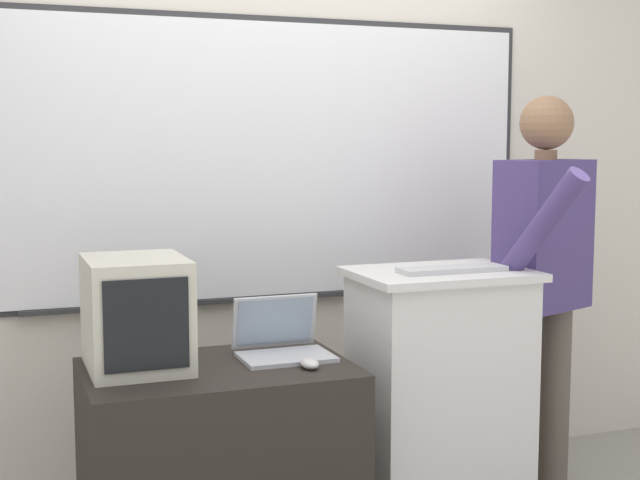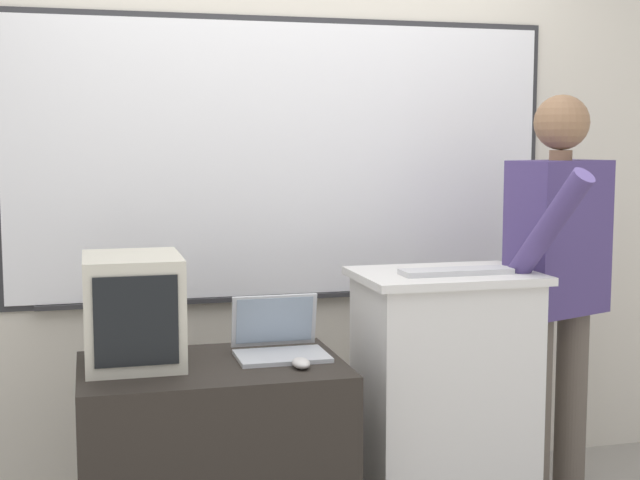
{
  "view_description": "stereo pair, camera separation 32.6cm",
  "coord_description": "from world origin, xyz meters",
  "px_view_note": "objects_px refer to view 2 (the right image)",
  "views": [
    {
      "loc": [
        -1.14,
        -2.48,
        1.52
      ],
      "look_at": [
        -0.0,
        0.55,
        1.15
      ],
      "focal_mm": 50.0,
      "sensor_mm": 36.0,
      "label": 1
    },
    {
      "loc": [
        -0.83,
        -2.58,
        1.52
      ],
      "look_at": [
        -0.0,
        0.55,
        1.15
      ],
      "focal_mm": 50.0,
      "sensor_mm": 36.0,
      "label": 2
    }
  ],
  "objects_px": {
    "person_presenter": "(558,274)",
    "crt_monitor": "(133,310)",
    "laptop": "(279,340)",
    "lectern_podium": "(443,402)",
    "side_desk": "(213,467)",
    "computer_mouse_by_laptop": "(301,363)",
    "wireless_keyboard": "(456,271)"
  },
  "relations": [
    {
      "from": "person_presenter",
      "to": "crt_monitor",
      "type": "height_order",
      "value": "person_presenter"
    },
    {
      "from": "person_presenter",
      "to": "laptop",
      "type": "bearing_deg",
      "value": 163.76
    },
    {
      "from": "lectern_podium",
      "to": "crt_monitor",
      "type": "xyz_separation_m",
      "value": [
        -1.16,
        -0.01,
        0.42
      ]
    },
    {
      "from": "side_desk",
      "to": "laptop",
      "type": "height_order",
      "value": "laptop"
    },
    {
      "from": "person_presenter",
      "to": "crt_monitor",
      "type": "relative_size",
      "value": 4.04
    },
    {
      "from": "laptop",
      "to": "computer_mouse_by_laptop",
      "type": "xyz_separation_m",
      "value": [
        0.03,
        -0.21,
        -0.04
      ]
    },
    {
      "from": "lectern_podium",
      "to": "computer_mouse_by_laptop",
      "type": "height_order",
      "value": "lectern_podium"
    },
    {
      "from": "laptop",
      "to": "person_presenter",
      "type": "bearing_deg",
      "value": 4.32
    },
    {
      "from": "side_desk",
      "to": "person_presenter",
      "type": "relative_size",
      "value": 0.54
    },
    {
      "from": "lectern_podium",
      "to": "side_desk",
      "type": "relative_size",
      "value": 1.12
    },
    {
      "from": "wireless_keyboard",
      "to": "crt_monitor",
      "type": "xyz_separation_m",
      "value": [
        -1.18,
        0.05,
        -0.1
      ]
    },
    {
      "from": "crt_monitor",
      "to": "lectern_podium",
      "type": "bearing_deg",
      "value": 0.55
    },
    {
      "from": "lectern_podium",
      "to": "laptop",
      "type": "xyz_separation_m",
      "value": [
        -0.65,
        -0.01,
        0.28
      ]
    },
    {
      "from": "crt_monitor",
      "to": "computer_mouse_by_laptop",
      "type": "bearing_deg",
      "value": -21.2
    },
    {
      "from": "person_presenter",
      "to": "crt_monitor",
      "type": "xyz_separation_m",
      "value": [
        -1.68,
        -0.08,
        -0.05
      ]
    },
    {
      "from": "person_presenter",
      "to": "computer_mouse_by_laptop",
      "type": "bearing_deg",
      "value": 174.08
    },
    {
      "from": "lectern_podium",
      "to": "wireless_keyboard",
      "type": "relative_size",
      "value": 2.42
    },
    {
      "from": "computer_mouse_by_laptop",
      "to": "side_desk",
      "type": "bearing_deg",
      "value": 154.66
    },
    {
      "from": "person_presenter",
      "to": "laptop",
      "type": "relative_size",
      "value": 5.26
    },
    {
      "from": "side_desk",
      "to": "computer_mouse_by_laptop",
      "type": "bearing_deg",
      "value": -25.34
    },
    {
      "from": "lectern_podium",
      "to": "crt_monitor",
      "type": "bearing_deg",
      "value": -179.45
    },
    {
      "from": "lectern_podium",
      "to": "person_presenter",
      "type": "bearing_deg",
      "value": 8.08
    },
    {
      "from": "person_presenter",
      "to": "wireless_keyboard",
      "type": "distance_m",
      "value": 0.52
    },
    {
      "from": "lectern_podium",
      "to": "computer_mouse_by_laptop",
      "type": "distance_m",
      "value": 0.7
    },
    {
      "from": "computer_mouse_by_laptop",
      "to": "lectern_podium",
      "type": "bearing_deg",
      "value": 19.88
    },
    {
      "from": "lectern_podium",
      "to": "crt_monitor",
      "type": "relative_size",
      "value": 2.43
    },
    {
      "from": "computer_mouse_by_laptop",
      "to": "crt_monitor",
      "type": "distance_m",
      "value": 0.61
    },
    {
      "from": "side_desk",
      "to": "computer_mouse_by_laptop",
      "type": "distance_m",
      "value": 0.5
    },
    {
      "from": "lectern_podium",
      "to": "side_desk",
      "type": "height_order",
      "value": "lectern_podium"
    },
    {
      "from": "laptop",
      "to": "wireless_keyboard",
      "type": "xyz_separation_m",
      "value": [
        0.67,
        -0.05,
        0.23
      ]
    },
    {
      "from": "person_presenter",
      "to": "computer_mouse_by_laptop",
      "type": "relative_size",
      "value": 16.93
    },
    {
      "from": "laptop",
      "to": "crt_monitor",
      "type": "height_order",
      "value": "crt_monitor"
    }
  ]
}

